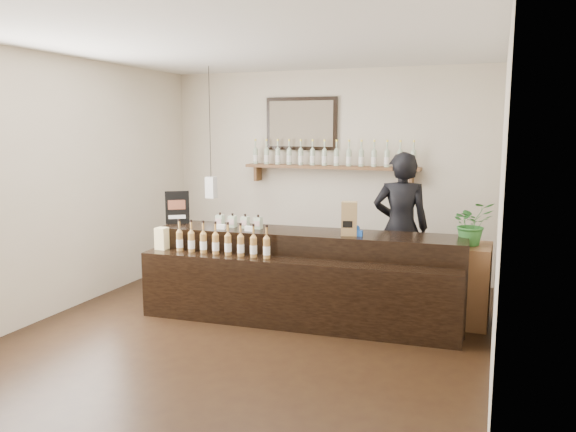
# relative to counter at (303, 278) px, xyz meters

# --- Properties ---
(ground) EXTENTS (5.00, 5.00, 0.00)m
(ground) POSITION_rel_counter_xyz_m (-0.33, -0.58, -0.44)
(ground) COLOR black
(ground) RESTS_ON ground
(room_shell) EXTENTS (5.00, 5.00, 5.00)m
(room_shell) POSITION_rel_counter_xyz_m (-0.33, -0.58, 1.27)
(room_shell) COLOR beige
(room_shell) RESTS_ON ground
(back_wall_decor) EXTENTS (2.66, 0.96, 1.69)m
(back_wall_decor) POSITION_rel_counter_xyz_m (-0.47, 1.80, 1.32)
(back_wall_decor) COLOR brown
(back_wall_decor) RESTS_ON ground
(counter) EXTENTS (3.34, 1.08, 1.08)m
(counter) POSITION_rel_counter_xyz_m (0.00, 0.00, 0.00)
(counter) COLOR black
(counter) RESTS_ON ground
(promo_sign) EXTENTS (0.24, 0.16, 0.38)m
(promo_sign) POSITION_rel_counter_xyz_m (-1.55, 0.05, 0.68)
(promo_sign) COLOR black
(promo_sign) RESTS_ON counter
(paper_bag) EXTENTS (0.18, 0.15, 0.35)m
(paper_bag) POSITION_rel_counter_xyz_m (0.48, 0.05, 0.67)
(paper_bag) COLOR #977B49
(paper_bag) RESTS_ON counter
(tape_dispenser) EXTENTS (0.13, 0.06, 0.11)m
(tape_dispenser) POSITION_rel_counter_xyz_m (0.56, 0.05, 0.53)
(tape_dispenser) COLOR blue
(tape_dispenser) RESTS_ON counter
(side_cabinet) EXTENTS (0.43, 0.58, 0.84)m
(side_cabinet) POSITION_rel_counter_xyz_m (1.67, 0.44, -0.02)
(side_cabinet) COLOR brown
(side_cabinet) RESTS_ON ground
(potted_plant) EXTENTS (0.52, 0.50, 0.45)m
(potted_plant) POSITION_rel_counter_xyz_m (1.67, 0.44, 0.62)
(potted_plant) COLOR #2E702C
(potted_plant) RESTS_ON side_cabinet
(shopkeeper) EXTENTS (0.80, 0.60, 1.98)m
(shopkeeper) POSITION_rel_counter_xyz_m (0.87, 0.97, 0.56)
(shopkeeper) COLOR black
(shopkeeper) RESTS_ON ground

